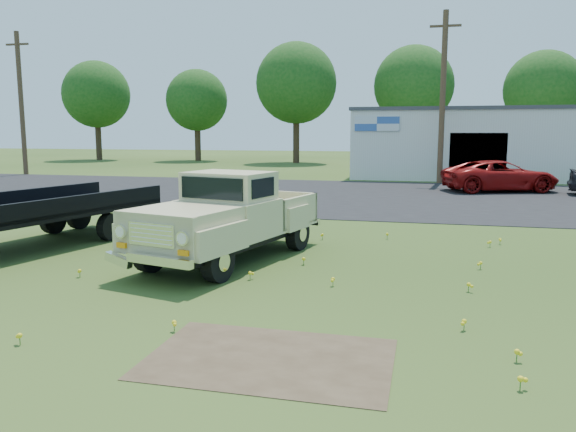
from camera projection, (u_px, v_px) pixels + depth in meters
The scene contains 15 objects.
ground at pixel (235, 286), 10.16m from camera, with size 140.00×140.00×0.00m, color #264114.
asphalt_lot at pixel (348, 195), 24.56m from camera, with size 90.00×14.00×0.02m, color black.
dirt_patch_a at pixel (270, 359), 6.92m from camera, with size 3.00×2.00×0.01m, color #443424.
dirt_patch_b at pixel (205, 244), 13.99m from camera, with size 2.20×1.60×0.01m, color #443424.
commercial_building at pixel (473, 143), 34.34m from camera, with size 14.20×8.20×4.15m.
utility_pole_west at pixel (21, 102), 35.80m from camera, with size 1.60×0.30×9.00m.
utility_pole_mid at pixel (443, 97), 29.64m from camera, with size 1.60×0.30×9.00m.
treeline_a at pixel (96, 95), 54.25m from camera, with size 6.40×6.40×9.52m.
treeline_b at pixel (197, 100), 52.93m from camera, with size 5.76×5.76×8.57m.
treeline_c at pixel (296, 83), 48.94m from camera, with size 7.04×7.04×10.47m.
treeline_d at pixel (414, 86), 47.57m from camera, with size 6.72×6.72×10.00m.
treeline_e at pixel (544, 90), 43.86m from camera, with size 6.08×6.08×9.04m.
vintage_pickup_truck at pixel (230, 216), 12.11m from camera, with size 2.07×5.33×1.93m, color tan, non-canonical shape.
flatbed_trailer at pixel (28, 206), 13.41m from camera, with size 2.45×7.35×2.00m, color black, non-canonical shape.
red_pickup at pixel (500, 176), 26.02m from camera, with size 2.38×5.15×1.43m, color maroon.
Camera 1 is at (3.30, -9.34, 2.78)m, focal length 35.00 mm.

